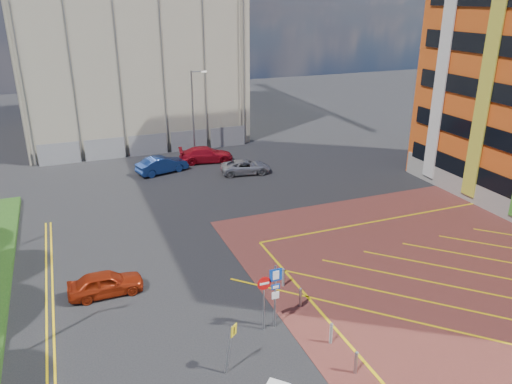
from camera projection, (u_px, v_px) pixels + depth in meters
ground at (273, 342)px, 21.98m from camera, size 140.00×140.00×0.00m
forecourt at (512, 280)px, 26.78m from camera, size 26.00×26.00×0.02m
lamp_back at (194, 111)px, 46.00m from camera, size 1.53×0.16×8.00m
sign_cluster at (271, 291)px, 22.22m from camera, size 1.17×0.12×3.20m
warning_sign at (231, 343)px, 19.72m from camera, size 0.61×0.39×2.25m
bollard_row at (339, 344)px, 21.15m from camera, size 0.14×11.14×0.90m
construction_building at (124, 29)px, 52.56m from camera, size 21.20×19.20×22.00m
construction_fence at (159, 144)px, 47.91m from camera, size 21.60×0.06×2.00m
car_red_left at (106, 283)px, 25.29m from camera, size 3.74×1.53×1.27m
car_blue_back at (162, 165)px, 42.78m from camera, size 4.65×2.65×1.45m
car_red_back at (206, 155)px, 45.60m from camera, size 5.13×2.74×1.41m
car_silver_back at (245, 167)px, 42.68m from camera, size 4.53×2.62×1.19m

